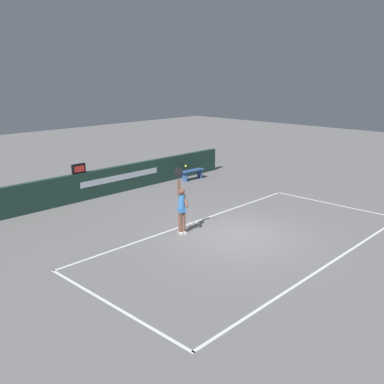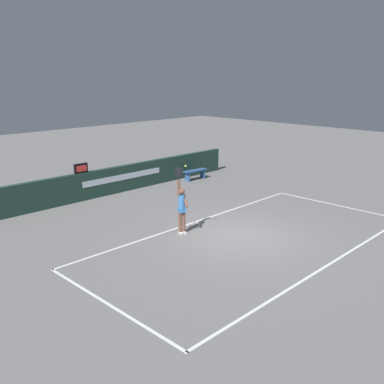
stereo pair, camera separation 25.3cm
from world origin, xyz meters
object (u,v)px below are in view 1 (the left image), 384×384
object	(u,v)px
speed_display	(79,169)
courtside_bench_near	(192,172)
tennis_player	(182,207)
tennis_ball	(186,166)

from	to	relation	value
speed_display	courtside_bench_near	xyz separation A→B (m)	(5.99, -0.75, -1.01)
tennis_player	tennis_ball	bearing A→B (deg)	-100.39
tennis_player	tennis_ball	xyz separation A→B (m)	(-0.04, -0.24, 1.41)
speed_display	tennis_player	world-z (taller)	tennis_player
tennis_player	courtside_bench_near	xyz separation A→B (m)	(5.81, 5.03, -0.56)
tennis_player	tennis_ball	distance (m)	1.43
speed_display	courtside_bench_near	bearing A→B (deg)	-7.14
speed_display	courtside_bench_near	world-z (taller)	speed_display
speed_display	tennis_ball	distance (m)	6.10
courtside_bench_near	tennis_ball	bearing A→B (deg)	-138.01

